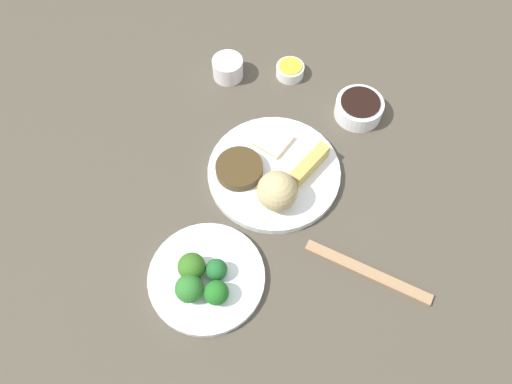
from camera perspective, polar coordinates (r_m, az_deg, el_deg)
The scene contains 17 objects.
tabletop at distance 1.03m, azimuth 2.40°, elevation 2.43°, with size 2.20×2.20×0.02m, color #4A4336.
main_plate at distance 1.00m, azimuth 2.04°, elevation 2.24°, with size 0.26×0.26×0.02m, color white.
rice_scoop at distance 0.93m, azimuth 2.41°, elevation 0.12°, with size 0.08×0.08×0.08m, color tan.
spring_roll at distance 0.99m, azimuth 6.05°, elevation 3.11°, with size 0.10×0.02×0.03m, color gold.
crab_rangoon_wonton at distance 1.03m, azimuth 1.81°, elevation 5.88°, with size 0.06×0.07×0.01m, color beige.
stir_fry_heap at distance 0.99m, azimuth -1.90°, elevation 2.64°, with size 0.09×0.09×0.02m, color #413017.
broccoli_plate at distance 0.91m, azimuth -5.62°, elevation -9.61°, with size 0.21×0.21×0.01m, color white.
broccoli_floret_0 at distance 0.89m, azimuth -4.50°, elevation -8.75°, with size 0.04×0.04×0.04m, color #1E6029.
broccoli_floret_1 at distance 0.88m, azimuth -7.56°, elevation -10.78°, with size 0.05×0.05×0.05m, color #2B7028.
broccoli_floret_2 at distance 0.89m, azimuth -7.30°, elevation -8.36°, with size 0.05×0.05×0.05m, color #34691E.
broccoli_floret_4 at distance 0.87m, azimuth -4.51°, elevation -11.29°, with size 0.04×0.04×0.04m, color #1F691F.
soy_sauce_bowl at distance 1.10m, azimuth 11.55°, elevation 9.25°, with size 0.10×0.10×0.04m, color white.
soy_sauce_bowl_liquid at distance 1.09m, azimuth 11.75°, elevation 9.94°, with size 0.08×0.08×0.00m, color black.
sauce_ramekin_hot_mustard at distance 1.16m, azimuth 3.87°, elevation 13.55°, with size 0.06×0.06×0.03m, color white.
sauce_ramekin_hot_mustard_liquid at distance 1.15m, azimuth 3.92°, elevation 14.06°, with size 0.05×0.05×0.00m, color yellow.
teacup at distance 1.15m, azimuth -3.21°, elevation 13.82°, with size 0.07×0.07×0.05m, color white.
chopsticks_pair at distance 0.94m, azimuth 12.50°, elevation -8.82°, with size 0.24×0.02×0.01m, color #A37C55.
Camera 1 is at (-0.39, -0.37, 0.88)m, focal length 35.35 mm.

